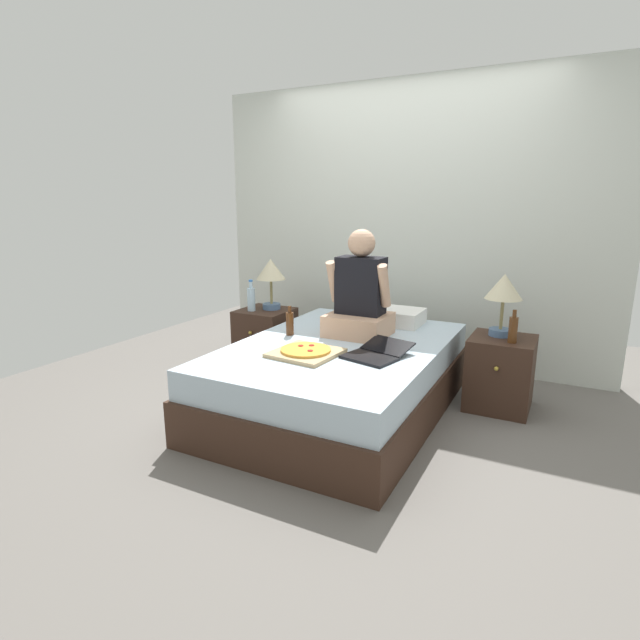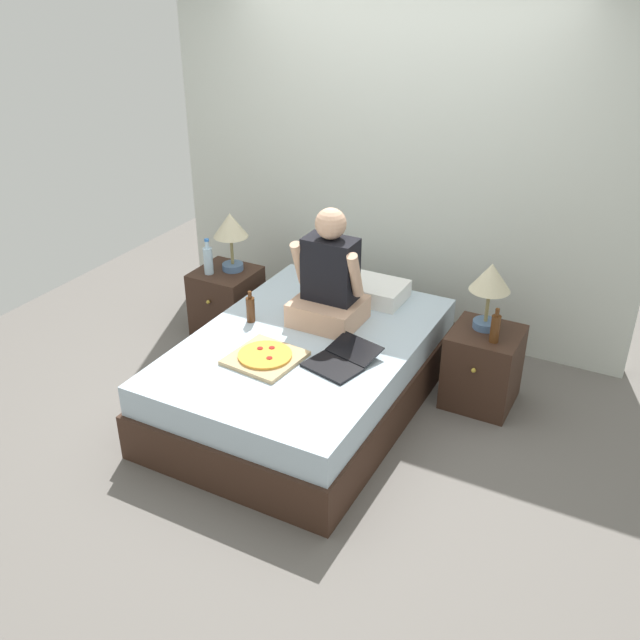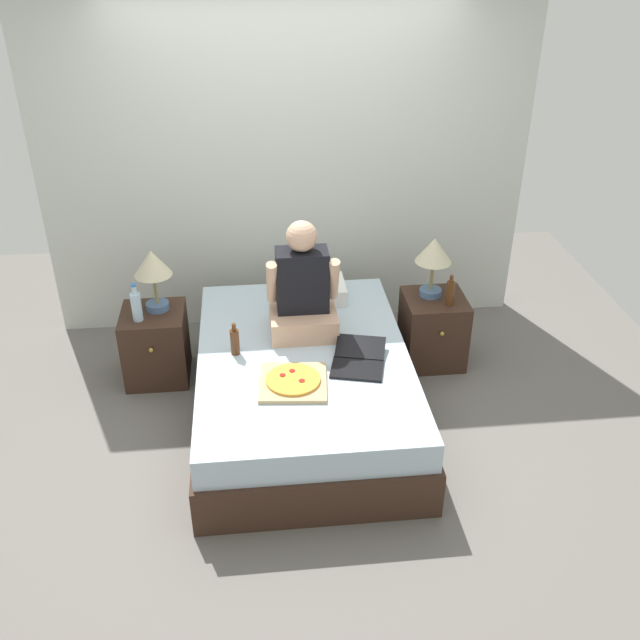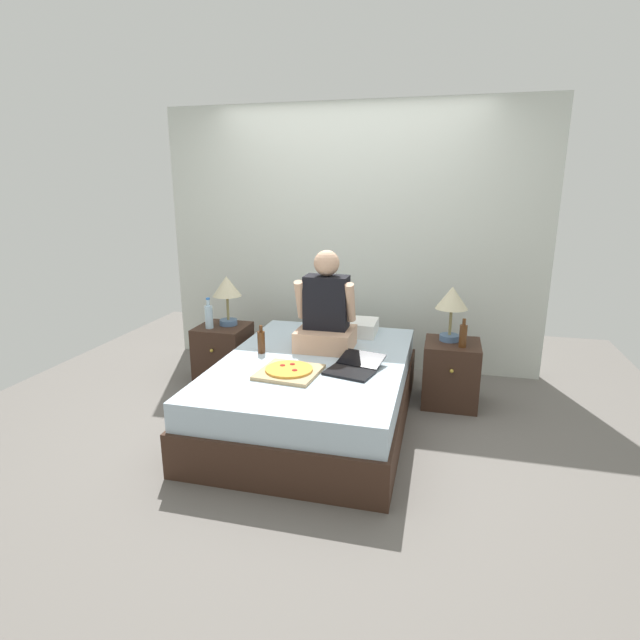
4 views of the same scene
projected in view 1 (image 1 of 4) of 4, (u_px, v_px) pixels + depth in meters
ground_plane at (339, 409)px, 3.62m from camera, size 5.66×5.66×0.00m
wall_back at (405, 226)px, 4.51m from camera, size 3.66×0.12×2.50m
bed at (340, 378)px, 3.56m from camera, size 1.39×2.03×0.50m
nightstand_left at (266, 338)px, 4.51m from camera, size 0.44×0.47×0.53m
lamp_on_left_nightstand at (271, 273)px, 4.39m from camera, size 0.26×0.26×0.45m
water_bottle at (251, 298)px, 4.38m from camera, size 0.07×0.07×0.28m
nightstand_right at (500, 373)px, 3.60m from camera, size 0.44×0.47×0.53m
lamp_on_right_nightstand at (504, 291)px, 3.52m from camera, size 0.26×0.26×0.45m
beer_bottle at (513, 329)px, 3.40m from camera, size 0.06×0.06×0.23m
pillow at (390, 316)px, 4.08m from camera, size 0.52×0.34×0.12m
person_seated at (360, 297)px, 3.67m from camera, size 0.47×0.40×0.78m
laptop at (375, 354)px, 3.20m from camera, size 0.41×0.48×0.07m
pizza_box at (306, 352)px, 3.25m from camera, size 0.44×0.44×0.05m
beer_bottle_on_bed at (290, 323)px, 3.71m from camera, size 0.06×0.06×0.22m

